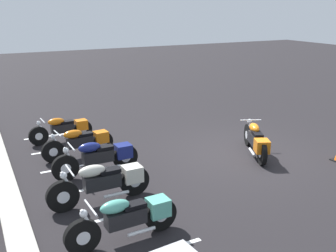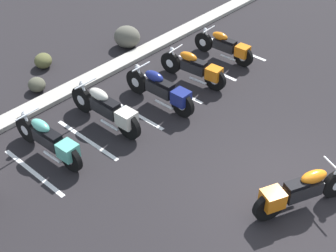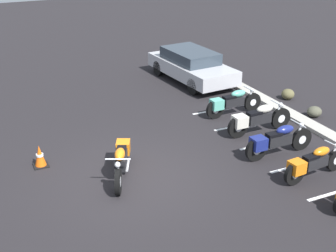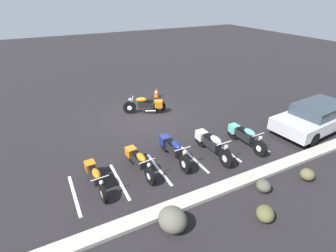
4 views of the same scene
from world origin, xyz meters
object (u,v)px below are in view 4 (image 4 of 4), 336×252
parked_bike_0 (244,135)px  landscape_rock_2 (173,220)px  landscape_rock_0 (265,214)px  car_silver (316,116)px  parked_bike_4 (95,176)px  landscape_rock_1 (264,186)px  motorcycle_orange_featured (147,105)px  traffic_cone (156,93)px  parked_bike_1 (211,143)px  parked_bike_3 (138,160)px  parked_bike_2 (173,148)px  landscape_rock_3 (307,175)px

parked_bike_0 → landscape_rock_2: size_ratio=2.67×
landscape_rock_2 → landscape_rock_0: bearing=160.0°
car_silver → landscape_rock_2: (8.51, 2.03, -0.34)m
landscape_rock_0 → landscape_rock_2: landscape_rock_2 is taller
parked_bike_4 → landscape_rock_1: size_ratio=4.03×
landscape_rock_0 → parked_bike_4: bearing=-42.8°
motorcycle_orange_featured → landscape_rock_2: 7.66m
landscape_rock_0 → traffic_cone: size_ratio=0.97×
landscape_rock_0 → parked_bike_1: bearing=-99.7°
parked_bike_0 → parked_bike_3: 4.55m
motorcycle_orange_featured → landscape_rock_2: bearing=96.9°
parked_bike_3 → landscape_rock_2: 2.85m
motorcycle_orange_featured → landscape_rock_0: (-0.11, 8.19, -0.26)m
parked_bike_0 → parked_bike_1: (1.61, -0.08, 0.03)m
landscape_rock_2 → parked_bike_0: bearing=-152.0°
landscape_rock_2 → parked_bike_3: bearing=-92.9°
car_silver → traffic_cone: (4.73, -7.10, -0.39)m
traffic_cone → parked_bike_2: bearing=70.4°
motorcycle_orange_featured → parked_bike_2: parked_bike_2 is taller
car_silver → landscape_rock_1: (5.18, 2.03, -0.49)m
parked_bike_0 → parked_bike_4: bearing=-94.3°
parked_bike_2 → landscape_rock_2: size_ratio=2.75×
motorcycle_orange_featured → car_silver: car_silver is taller
parked_bike_1 → landscape_rock_3: bearing=34.7°
car_silver → parked_bike_0: bearing=-11.9°
landscape_rock_1 → landscape_rock_3: (-1.75, 0.26, 0.01)m
landscape_rock_3 → parked_bike_3: bearing=-32.1°
parked_bike_4 → landscape_rock_1: bearing=57.5°
parked_bike_0 → landscape_rock_3: 2.78m
parked_bike_3 → parked_bike_1: bearing=79.1°
parked_bike_2 → landscape_rock_1: (-1.76, 2.93, -0.28)m
landscape_rock_1 → landscape_rock_2: (3.33, 0.00, 0.15)m
parked_bike_4 → landscape_rock_2: bearing=24.8°
car_silver → landscape_rock_1: size_ratio=8.92×
parked_bike_0 → traffic_cone: 6.71m
parked_bike_1 → parked_bike_3: parked_bike_1 is taller
parked_bike_3 → landscape_rock_2: (0.15, 2.85, -0.10)m
parked_bike_2 → landscape_rock_2: 3.34m
traffic_cone → parked_bike_1: bearing=83.8°
parked_bike_2 → landscape_rock_0: bearing=12.6°
parked_bike_2 → landscape_rock_3: (-3.51, 3.19, -0.27)m
landscape_rock_1 → traffic_cone: traffic_cone is taller
motorcycle_orange_featured → car_silver: bearing=164.3°
landscape_rock_0 → landscape_rock_2: bearing=-20.0°
motorcycle_orange_featured → landscape_rock_0: bearing=115.6°
car_silver → traffic_cone: car_silver is taller
car_silver → traffic_cone: size_ratio=7.31×
landscape_rock_3 → landscape_rock_2: bearing=-2.9°
parked_bike_2 → landscape_rock_3: 4.76m
parked_bike_0 → parked_bike_2: 3.14m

